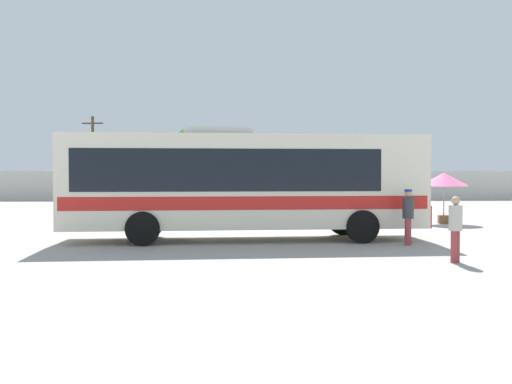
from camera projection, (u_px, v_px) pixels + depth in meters
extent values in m
plane|color=#A3A099|center=(241.00, 216.00, 29.95)|extent=(300.00, 300.00, 0.00)
cube|color=beige|center=(239.00, 186.00, 47.59)|extent=(80.00, 0.30, 2.36)
cube|color=silver|center=(245.00, 181.00, 19.13)|extent=(11.71, 3.27, 2.97)
cube|color=black|center=(227.00, 170.00, 19.06)|extent=(9.63, 3.17, 1.31)
cube|color=red|center=(245.00, 201.00, 19.15)|extent=(11.48, 3.28, 0.42)
cube|color=#19212D|center=(417.00, 165.00, 19.68)|extent=(0.18, 2.29, 1.54)
cube|color=red|center=(416.00, 214.00, 19.73)|extent=(0.22, 2.50, 0.71)
cube|color=#B2B2B2|center=(218.00, 132.00, 18.99)|extent=(2.28, 1.54, 0.24)
cylinder|color=black|center=(343.00, 220.00, 20.74)|extent=(1.06, 0.36, 1.04)
cylinder|color=black|center=(362.00, 227.00, 18.30)|extent=(1.06, 0.36, 1.04)
cylinder|color=black|center=(149.00, 222.00, 20.08)|extent=(1.06, 0.36, 1.04)
cylinder|color=black|center=(143.00, 229.00, 17.64)|extent=(1.06, 0.36, 1.04)
cylinder|color=#99383D|center=(409.00, 232.00, 17.88)|extent=(0.15, 0.15, 0.81)
cylinder|color=#99383D|center=(407.00, 232.00, 17.75)|extent=(0.15, 0.15, 0.81)
cylinder|color=#38383D|center=(408.00, 208.00, 17.79)|extent=(0.47, 0.47, 0.64)
sphere|color=tan|center=(408.00, 194.00, 17.78)|extent=(0.22, 0.22, 0.22)
cylinder|color=navy|center=(408.00, 190.00, 17.77)|extent=(0.23, 0.23, 0.07)
cylinder|color=#99383D|center=(457.00, 246.00, 14.39)|extent=(0.15, 0.15, 0.79)
cylinder|color=#99383D|center=(454.00, 247.00, 14.29)|extent=(0.15, 0.15, 0.79)
cylinder|color=#B7B2A8|center=(456.00, 218.00, 14.32)|extent=(0.46, 0.46, 0.62)
sphere|color=tan|center=(456.00, 201.00, 14.30)|extent=(0.21, 0.21, 0.21)
cylinder|color=gray|center=(444.00, 199.00, 25.43)|extent=(0.05, 0.05, 2.16)
cone|color=pink|center=(444.00, 179.00, 25.40)|extent=(2.11, 2.11, 0.58)
cube|color=brown|center=(444.00, 219.00, 25.46)|extent=(0.51, 0.51, 0.36)
cube|color=slate|center=(107.00, 195.00, 42.45)|extent=(4.55, 2.23, 0.63)
cube|color=black|center=(110.00, 187.00, 42.46)|extent=(2.57, 1.89, 0.52)
cylinder|color=black|center=(86.00, 200.00, 41.41)|extent=(0.66, 0.28, 0.64)
cylinder|color=black|center=(90.00, 199.00, 43.16)|extent=(0.66, 0.28, 0.64)
cylinder|color=black|center=(125.00, 199.00, 41.77)|extent=(0.66, 0.28, 0.64)
cylinder|color=black|center=(128.00, 198.00, 43.52)|extent=(0.66, 0.28, 0.64)
cube|color=navy|center=(194.00, 194.00, 43.50)|extent=(4.54, 2.15, 0.65)
cube|color=black|center=(191.00, 186.00, 43.46)|extent=(2.55, 1.85, 0.53)
cylinder|color=black|center=(212.00, 198.00, 44.54)|extent=(0.66, 0.27, 0.64)
cylinder|color=black|center=(213.00, 199.00, 42.79)|extent=(0.66, 0.27, 0.64)
cylinder|color=black|center=(175.00, 198.00, 44.23)|extent=(0.66, 0.27, 0.64)
cylinder|color=black|center=(175.00, 199.00, 42.48)|extent=(0.66, 0.27, 0.64)
cube|color=navy|center=(272.00, 194.00, 43.65)|extent=(4.29, 1.97, 0.60)
cube|color=black|center=(269.00, 187.00, 43.61)|extent=(2.39, 1.75, 0.49)
cylinder|color=black|center=(288.00, 198.00, 44.64)|extent=(0.65, 0.25, 0.64)
cylinder|color=black|center=(291.00, 199.00, 42.88)|extent=(0.65, 0.25, 0.64)
cylinder|color=black|center=(254.00, 198.00, 44.44)|extent=(0.65, 0.25, 0.64)
cylinder|color=black|center=(255.00, 199.00, 42.68)|extent=(0.65, 0.25, 0.64)
cube|color=navy|center=(370.00, 194.00, 43.50)|extent=(4.51, 2.02, 0.67)
cube|color=black|center=(373.00, 186.00, 43.48)|extent=(2.51, 1.78, 0.55)
cylinder|color=black|center=(354.00, 199.00, 42.65)|extent=(0.65, 0.25, 0.64)
cylinder|color=black|center=(350.00, 198.00, 44.42)|extent=(0.65, 0.25, 0.64)
cylinder|color=black|center=(391.00, 199.00, 42.61)|extent=(0.65, 0.25, 0.64)
cylinder|color=black|center=(386.00, 198.00, 44.37)|extent=(0.65, 0.25, 0.64)
cylinder|color=#4C3823|center=(93.00, 158.00, 50.24)|extent=(0.24, 0.24, 7.06)
cube|color=#473321|center=(93.00, 123.00, 50.15)|extent=(1.80, 0.28, 0.12)
cylinder|color=brown|center=(95.00, 181.00, 51.66)|extent=(0.32, 0.32, 3.08)
ellipsoid|color=#38752D|center=(94.00, 149.00, 51.57)|extent=(3.63, 3.63, 3.08)
cylinder|color=brown|center=(195.00, 176.00, 52.99)|extent=(0.32, 0.32, 3.79)
ellipsoid|color=#38752D|center=(194.00, 142.00, 52.89)|extent=(3.48, 3.48, 2.96)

